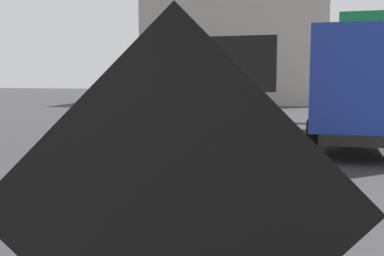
{
  "coord_description": "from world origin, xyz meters",
  "views": [
    {
      "loc": [
        1.43,
        1.0,
        2.06
      ],
      "look_at": [
        0.38,
        5.39,
        1.53
      ],
      "focal_mm": 43.69,
      "sensor_mm": 36.0,
      "label": 1
    }
  ],
  "objects": [
    {
      "name": "roadwork_sign",
      "position": [
        0.95,
        2.73,
        1.47
      ],
      "size": [
        1.6,
        0.35,
        2.33
      ],
      "color": "#593819",
      "rests_on": "ground"
    },
    {
      "name": "highway_guide_sign",
      "position": [
        4.8,
        23.05,
        3.42
      ],
      "size": [
        2.79,
        0.31,
        5.0
      ],
      "color": "gray",
      "rests_on": "ground"
    },
    {
      "name": "arrow_board_trailer",
      "position": [
        0.18,
        9.03,
        0.48
      ],
      "size": [
        1.6,
        1.91,
        2.7
      ],
      "color": "orange",
      "rests_on": "ground"
    },
    {
      "name": "lane_center_stripe",
      "position": [
        0.0,
        6.0,
        0.0
      ],
      "size": [
        0.14,
        36.0,
        0.01
      ],
      "primitive_type": "cube",
      "color": "yellow",
      "rests_on": "ground"
    },
    {
      "name": "box_truck",
      "position": [
        2.84,
        15.19,
        1.74
      ],
      "size": [
        2.69,
        7.49,
        3.18
      ],
      "color": "black",
      "rests_on": "ground"
    },
    {
      "name": "far_building_block",
      "position": [
        -3.29,
        34.25,
        3.6
      ],
      "size": [
        12.31,
        6.24,
        7.21
      ],
      "primitive_type": "cube",
      "color": "gray",
      "rests_on": "ground"
    },
    {
      "name": "traffic_cone_mid_lane",
      "position": [
        0.46,
        6.41,
        0.34
      ],
      "size": [
        0.36,
        0.36,
        0.68
      ],
      "color": "black",
      "rests_on": "ground"
    },
    {
      "name": "pickup_car",
      "position": [
        -1.85,
        12.86,
        0.7
      ],
      "size": [
        2.26,
        4.92,
        1.38
      ],
      "color": "black",
      "rests_on": "ground"
    }
  ]
}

